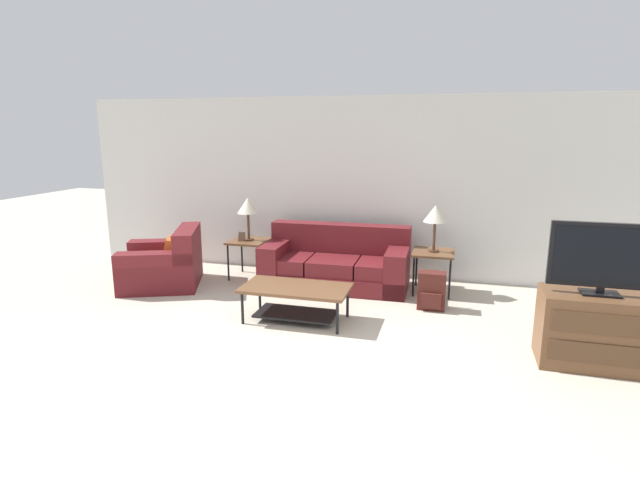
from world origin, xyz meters
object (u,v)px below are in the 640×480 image
armchair (165,265)px  table_lamp_left (248,207)px  side_table_right (433,255)px  table_lamp_right (435,215)px  couch (336,265)px  tv_console (595,330)px  coffee_table (296,295)px  side_table_left (249,244)px  television (604,257)px  backpack (432,291)px

armchair → table_lamp_left: size_ratio=2.14×
side_table_right → table_lamp_right: bearing=-90.0°
couch → tv_console: size_ratio=2.07×
coffee_table → tv_console: 3.00m
couch → side_table_left: size_ratio=3.56×
armchair → table_lamp_right: table_lamp_right is taller
armchair → coffee_table: armchair is taller
table_lamp_left → table_lamp_right: (2.62, 0.00, 0.00)m
coffee_table → television: size_ratio=1.32×
side_table_left → tv_console: 4.51m
side_table_right → television: 2.39m
couch → armchair: bearing=-164.8°
coffee_table → table_lamp_right: size_ratio=1.96×
couch → table_lamp_left: size_ratio=3.25×
side_table_right → tv_console: size_ratio=0.58×
side_table_left → table_lamp_left: size_ratio=0.91×
side_table_right → table_lamp_left: table_lamp_left is taller
television → backpack: size_ratio=1.99×
coffee_table → backpack: (1.47, 0.79, -0.08)m
side_table_left → table_lamp_left: (-0.00, -0.00, 0.55)m
side_table_right → coffee_table: bearing=-135.2°
armchair → television: size_ratio=1.44×
side_table_right → television: television is taller
armchair → tv_console: armchair is taller
armchair → side_table_left: armchair is taller
couch → side_table_left: couch is taller
armchair → table_lamp_right: size_ratio=2.14×
table_lamp_left → coffee_table: bearing=-50.6°
armchair → table_lamp_left: bearing=33.4°
table_lamp_left → backpack: (2.64, -0.64, -0.83)m
armchair → table_lamp_left: 1.41m
table_lamp_left → tv_console: table_lamp_left is taller
couch → side_table_left: (-1.31, 0.03, 0.21)m
coffee_table → side_table_left: bearing=129.4°
table_lamp_left → table_lamp_right: bearing=0.0°
armchair → tv_console: (5.15, -1.10, 0.06)m
side_table_right → tv_console: bearing=-48.7°
armchair → coffee_table: size_ratio=1.09×
tv_console → television: bearing=90.0°
couch → backpack: (1.34, -0.61, -0.07)m
side_table_left → table_lamp_right: (2.62, -0.00, 0.55)m
side_table_left → backpack: 2.74m
side_table_left → television: (4.16, -1.75, 0.52)m
armchair → couch: bearing=15.2°
couch → tv_console: (2.85, -1.72, 0.05)m
side_table_right → table_lamp_right: table_lamp_right is taller
couch → tv_console: couch is taller
side_table_right → backpack: (0.03, -0.64, -0.28)m
tv_console → couch: bearing=148.9°
coffee_table → side_table_right: size_ratio=2.15×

